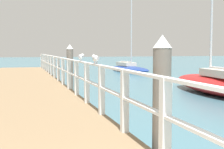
% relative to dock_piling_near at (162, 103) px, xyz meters
% --- Properties ---
extents(pier_deck, '(3.14, 24.83, 0.48)m').
position_rel_dock_piling_near_xyz_m(pier_deck, '(-1.87, 9.17, -0.83)').
color(pier_deck, '#846B4C').
rests_on(pier_deck, ground_plane).
extents(pier_railing, '(0.12, 23.35, 1.08)m').
position_rel_dock_piling_near_xyz_m(pier_railing, '(-0.38, 9.17, 0.07)').
color(pier_railing, white).
rests_on(pier_railing, pier_deck).
extents(dock_piling_near, '(0.29, 0.29, 2.11)m').
position_rel_dock_piling_near_xyz_m(dock_piling_near, '(0.00, 0.00, 0.00)').
color(dock_piling_near, '#6B6056').
rests_on(dock_piling_near, ground_plane).
extents(dock_piling_far, '(0.29, 0.29, 2.11)m').
position_rel_dock_piling_near_xyz_m(dock_piling_far, '(0.00, 9.00, 0.00)').
color(dock_piling_far, '#6B6056').
rests_on(dock_piling_far, ground_plane).
extents(seagull_foreground, '(0.18, 0.48, 0.21)m').
position_rel_dock_piling_near_xyz_m(seagull_foreground, '(-0.38, 2.75, 0.62)').
color(seagull_foreground, white).
rests_on(seagull_foreground, pier_railing).
extents(seagull_background, '(0.26, 0.45, 0.21)m').
position_rel_dock_piling_near_xyz_m(seagull_background, '(-0.38, 4.55, 0.62)').
color(seagull_background, white).
rests_on(seagull_background, pier_railing).
extents(boat_1, '(2.27, 6.30, 8.62)m').
position_rel_dock_piling_near_xyz_m(boat_1, '(5.90, 7.21, -0.60)').
color(boat_1, red).
rests_on(boat_1, ground_plane).
extents(boat_4, '(2.36, 6.24, 6.66)m').
position_rel_dock_piling_near_xyz_m(boat_4, '(6.92, 20.88, -0.74)').
color(boat_4, navy).
rests_on(boat_4, ground_plane).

